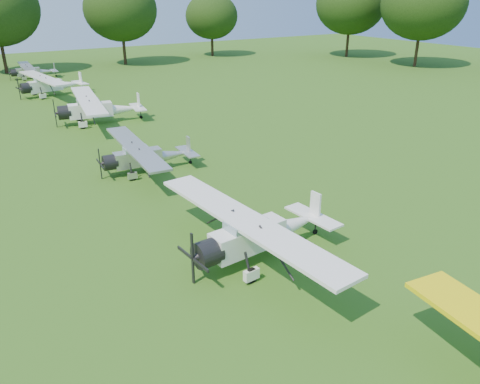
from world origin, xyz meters
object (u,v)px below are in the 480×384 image
object	(u,v)px
aircraft_3	(258,231)
aircraft_7	(32,70)
aircraft_5	(97,107)
aircraft_6	(50,83)
aircraft_4	(145,154)

from	to	relation	value
aircraft_3	aircraft_7	bearing A→B (deg)	85.16
aircraft_5	aircraft_6	distance (m)	13.79
aircraft_4	aircraft_5	xyz separation A→B (m)	(0.96, 12.98, 0.24)
aircraft_3	aircraft_4	size ratio (longest dim) A/B	1.15
aircraft_4	aircraft_3	bearing A→B (deg)	-84.99
aircraft_6	aircraft_5	bearing A→B (deg)	-93.99
aircraft_4	aircraft_6	bearing A→B (deg)	94.36
aircraft_4	aircraft_5	distance (m)	13.02
aircraft_3	aircraft_6	world-z (taller)	aircraft_6
aircraft_6	aircraft_7	world-z (taller)	aircraft_6
aircraft_6	aircraft_7	xyz separation A→B (m)	(0.27, 12.10, -0.23)
aircraft_3	aircraft_6	size ratio (longest dim) A/B	0.99
aircraft_5	aircraft_6	world-z (taller)	aircraft_5
aircraft_3	aircraft_7	distance (m)	50.92
aircraft_3	aircraft_5	size ratio (longest dim) A/B	0.94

